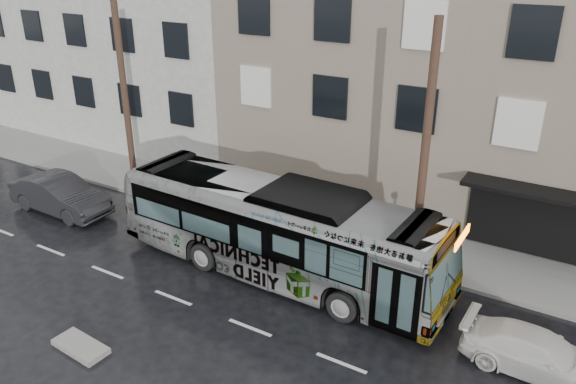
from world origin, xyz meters
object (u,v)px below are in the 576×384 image
sign_post (446,248)px  dark_sedan (60,195)px  white_sedan (538,353)px  utility_pole_front (425,154)px  bus (278,230)px  utility_pole_rear (125,100)px

sign_post → dark_sedan: bearing=-169.2°
sign_post → white_sedan: sign_post is taller
white_sedan → dark_sedan: 20.18m
utility_pole_front → bus: utility_pole_front is taller
utility_pole_front → white_sedan: utility_pole_front is taller
sign_post → bus: size_ratio=0.19×
sign_post → utility_pole_front: bearing=180.0°
utility_pole_front → dark_sedan: (-15.44, -3.16, -3.82)m
bus → dark_sedan: size_ratio=2.52×
utility_pole_rear → white_sedan: size_ratio=2.15×
white_sedan → dark_sedan: bearing=90.9°
utility_pole_front → utility_pole_rear: (-14.00, 0.00, 0.00)m
utility_pole_front → dark_sedan: bearing=-168.4°
utility_pole_front → white_sedan: (4.74, -3.24, -4.04)m
bus → white_sedan: 9.11m
sign_post → white_sedan: size_ratio=0.57×
white_sedan → utility_pole_front: bearing=56.7°
bus → white_sedan: size_ratio=3.03×
dark_sedan → sign_post: bearing=-79.1°
utility_pole_front → utility_pole_rear: 14.00m
utility_pole_front → utility_pole_rear: same height
utility_pole_front → sign_post: bearing=0.0°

